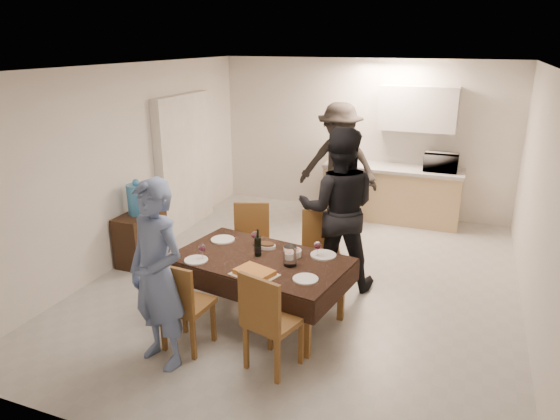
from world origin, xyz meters
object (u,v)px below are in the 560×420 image
Objects in this scene: wine_bottle at (258,243)px; water_pitcher at (290,256)px; person_near at (157,275)px; dining_table at (260,261)px; savoury_tart at (254,272)px; water_jug at (137,199)px; person_kitchen at (339,164)px; console at (141,237)px; microwave at (441,162)px; person_far at (338,209)px.

water_pitcher is at bearing -14.04° from wine_bottle.
water_pitcher is at bearing 64.98° from person_near.
dining_table is 9.45× the size of water_pitcher.
water_pitcher is at bearing 52.85° from savoury_tart.
water_jug reaches higher than wine_bottle.
water_jug is 3.22m from person_kitchen.
savoury_tart is at bearing 62.83° from person_near.
microwave is (3.62, 2.91, 0.71)m from console.
savoury_tart is (2.19, -1.14, -0.16)m from water_jug.
person_far is (0.55, 1.05, 0.31)m from dining_table.
microwave is at bearing 70.63° from savoury_tart.
savoury_tart is at bearing -88.19° from person_kitchen.
wine_bottle is 1.21m from person_near.
person_kitchen is at bearing -90.25° from person_far.
water_pitcher is at bearing 72.48° from microwave.
person_near is at bearing -49.57° from water_jug.
console is 0.54m from water_jug.
person_far is 2.24m from person_kitchen.
microwave reaches higher than water_pitcher.
console is at bearing 161.62° from water_pitcher.
person_kitchen reaches higher than wine_bottle.
savoury_tart is at bearing 57.73° from person_far.
wine_bottle is at bearing 109.23° from savoury_tart.
person_far is at bearing 79.70° from water_pitcher.
savoury_tart reaches higher than console.
person_far is at bearing 79.32° from person_near.
water_jug is (-2.09, 0.76, 0.22)m from dining_table.
console is at bearing 147.39° from person_near.
wine_bottle is 0.17× the size of person_near.
savoury_tart is (2.19, -1.14, 0.39)m from console.
water_pitcher is 0.12× the size of person_near.
console is 1.87× the size of water_jug.
person_kitchen is (0.54, 4.27, 0.09)m from person_near.
water_pitcher reaches higher than console.
water_jug is 4.65m from microwave.
microwave is 0.29× the size of person_near.
savoury_tart is at bearing -127.15° from water_pitcher.
microwave is (1.42, 4.05, 0.32)m from savoury_tart.
dining_table is 3.99m from microwave.
microwave is (1.52, 3.67, 0.38)m from dining_table.
dining_table is at bearing -20.00° from console.
console is (-2.09, 0.76, -0.33)m from dining_table.
person_far reaches higher than water_pitcher.
water_pitcher is 1.13m from person_far.
person_far is at bearing 69.61° from microwave.
wine_bottle is at bearing -19.21° from water_jug.
microwave is at bearing 38.81° from console.
savoury_tart is 3.61m from person_kitchen.
dining_table is 0.40m from savoury_tart.
console is 2.73m from person_far.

